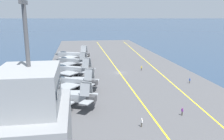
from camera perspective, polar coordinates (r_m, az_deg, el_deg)
The scene contains 14 objects.
ground_plane at distance 86.89m, azimuth 1.86°, elevation -0.93°, with size 2000.00×2000.00×0.00m, color navy.
carrier_deck at distance 86.84m, azimuth 1.86°, elevation -0.80°, with size 213.58×53.50×0.40m, color #4C4C4F.
deck_stripe_foul_line at distance 90.54m, azimuth 11.06°, elevation -0.32°, with size 192.22×0.36×0.01m, color yellow.
deck_stripe_centerline at distance 86.79m, azimuth 1.86°, elevation -0.67°, with size 192.22×0.36×0.01m, color yellow.
parked_jet_nearest at distance 55.60m, azimuth -11.26°, elevation -6.27°, with size 12.58×15.54×6.41m.
parked_jet_second at distance 67.96m, azimuth -9.38°, elevation -2.61°, with size 12.83×15.18×6.47m.
parked_jet_third at distance 81.68m, azimuth -9.47°, elevation 0.22°, with size 12.32×15.79×6.90m.
parked_jet_fourth at distance 97.80m, azimuth -9.58°, elevation 2.24°, with size 13.46×15.23×6.16m.
parked_jet_fifth at distance 111.21m, azimuth -9.59°, elevation 3.70°, with size 13.23×17.33×6.92m.
crew_white_vest at distance 46.73m, azimuth 7.15°, elevation -12.35°, with size 0.46×0.41×1.78m.
crew_yellow_vest at distance 90.82m, azimuth 7.11°, elevation 0.49°, with size 0.46×0.45×1.75m.
crew_blue_vest at distance 77.54m, azimuth 18.20°, elevation -2.38°, with size 0.39×0.28×1.72m.
crew_purple_vest at distance 53.29m, azimuth 16.55°, elevation -9.46°, with size 0.46×0.43×1.80m.
island_tower at distance 32.04m, azimuth -18.52°, elevation -14.66°, with size 13.81×9.18×22.75m.
Camera 1 is at (-82.74, 15.28, 21.69)m, focal length 38.00 mm.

